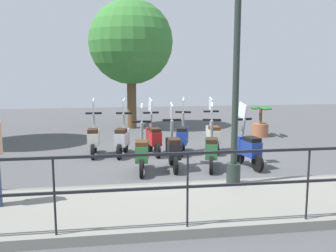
{
  "coord_description": "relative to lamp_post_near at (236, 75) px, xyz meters",
  "views": [
    {
      "loc": [
        -9.07,
        1.89,
        2.34
      ],
      "look_at": [
        0.2,
        0.5,
        0.9
      ],
      "focal_mm": 40.0,
      "sensor_mm": 36.0,
      "label": 1
    }
  ],
  "objects": [
    {
      "name": "fence_railing",
      "position": [
        -1.8,
        0.38,
        -1.31
      ],
      "size": [
        0.04,
        16.03,
        1.07
      ],
      "color": "black",
      "rests_on": "promenade_walkway"
    },
    {
      "name": "lamp_post_near",
      "position": [
        0.0,
        0.0,
        0.0
      ],
      "size": [
        0.26,
        0.9,
        4.65
      ],
      "color": "#232D28",
      "rests_on": "promenade_walkway"
    },
    {
      "name": "scooter_near_2",
      "position": [
        1.75,
        0.88,
        -1.74
      ],
      "size": [
        1.23,
        0.44,
        1.54
      ],
      "rotation": [
        0.0,
        0.0,
        -0.03
      ],
      "color": "black",
      "rests_on": "ground_plane"
    },
    {
      "name": "scooter_near_3",
      "position": [
        1.57,
        1.63,
        -1.74
      ],
      "size": [
        1.23,
        0.44,
        1.54
      ],
      "rotation": [
        0.0,
        0.0,
        -0.1
      ],
      "color": "black",
      "rests_on": "ground_plane"
    },
    {
      "name": "ground_plane",
      "position": [
        2.4,
        0.38,
        -2.22
      ],
      "size": [
        28.0,
        28.0,
        0.0
      ],
      "primitive_type": "plane",
      "color": "#4C4C4F"
    },
    {
      "name": "scooter_far_3",
      "position": [
        3.32,
        2.02,
        -1.74
      ],
      "size": [
        1.21,
        0.51,
        1.54
      ],
      "rotation": [
        0.0,
        0.0,
        -0.24
      ],
      "color": "black",
      "rests_on": "ground_plane"
    },
    {
      "name": "tree_distant",
      "position": [
        8.11,
        1.5,
        1.12
      ],
      "size": [
        3.25,
        3.25,
        4.98
      ],
      "color": "brown",
      "rests_on": "ground_plane"
    },
    {
      "name": "scooter_far_0",
      "position": [
        3.4,
        -0.53,
        -1.74
      ],
      "size": [
        1.23,
        0.44,
        1.54
      ],
      "rotation": [
        0.0,
        0.0,
        -0.03
      ],
      "color": "black",
      "rests_on": "ground_plane"
    },
    {
      "name": "scooter_near_0",
      "position": [
        1.64,
        -0.92,
        -1.74
      ],
      "size": [
        1.22,
        0.48,
        1.54
      ],
      "rotation": [
        0.0,
        0.0,
        0.19
      ],
      "color": "black",
      "rests_on": "ground_plane"
    },
    {
      "name": "promenade_walkway",
      "position": [
        -0.75,
        0.38,
        -2.15
      ],
      "size": [
        2.2,
        20.0,
        0.15
      ],
      "color": "gray",
      "rests_on": "ground_plane"
    },
    {
      "name": "potted_palm",
      "position": [
        5.58,
        -2.83,
        -1.78
      ],
      "size": [
        1.06,
        0.66,
        1.05
      ],
      "color": "#9E5B3D",
      "rests_on": "ground_plane"
    },
    {
      "name": "scooter_far_4",
      "position": [
        3.42,
        2.78,
        -1.74
      ],
      "size": [
        1.23,
        0.44,
        1.54
      ],
      "rotation": [
        0.0,
        0.0,
        -0.03
      ],
      "color": "black",
      "rests_on": "ground_plane"
    },
    {
      "name": "scooter_far_1",
      "position": [
        3.33,
        0.36,
        -1.74
      ],
      "size": [
        1.21,
        0.52,
        1.54
      ],
      "rotation": [
        0.0,
        0.0,
        -0.26
      ],
      "color": "black",
      "rests_on": "ground_plane"
    },
    {
      "name": "scooter_far_2",
      "position": [
        3.33,
        1.17,
        -1.74
      ],
      "size": [
        1.23,
        0.45,
        1.54
      ],
      "rotation": [
        0.0,
        0.0,
        0.14
      ],
      "color": "black",
      "rests_on": "ground_plane"
    },
    {
      "name": "scooter_near_1",
      "position": [
        1.63,
        -0.01,
        -1.74
      ],
      "size": [
        1.21,
        0.53,
        1.54
      ],
      "rotation": [
        0.0,
        0.0,
        -0.27
      ],
      "color": "black",
      "rests_on": "ground_plane"
    }
  ]
}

